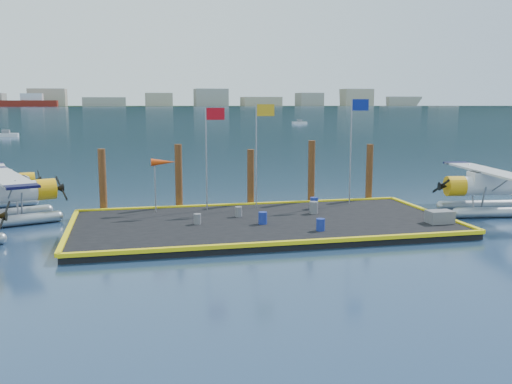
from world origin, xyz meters
TOP-DOWN VIEW (x-y plane):
  - ground at (0.00, 0.00)m, footprint 4000.00×4000.00m
  - dock at (0.00, 0.00)m, footprint 20.00×10.00m
  - dock_bumpers at (0.00, 0.00)m, footprint 20.25×10.25m
  - far_backdrop at (239.91, 1737.52)m, footprint 3050.00×2050.00m
  - seaplane_d at (14.65, 0.80)m, footprint 9.13×10.05m
  - drum_0 at (-3.55, -0.10)m, footprint 0.39×0.39m
  - drum_1 at (2.24, -2.99)m, footprint 0.43×0.43m
  - drum_2 at (3.31, 1.29)m, footprint 0.49×0.49m
  - drum_3 at (-0.20, -0.81)m, footprint 0.45×0.45m
  - drum_4 at (3.82, 2.74)m, footprint 0.48×0.48m
  - drum_5 at (-1.07, 1.33)m, footprint 0.40×0.40m
  - crate at (9.00, -2.62)m, footprint 1.32×0.88m
  - flagpole_red at (-2.29, 3.80)m, footprint 1.14×0.08m
  - flagpole_yellow at (0.70, 3.80)m, footprint 1.14×0.08m
  - flagpole_blue at (6.70, 3.80)m, footprint 1.14×0.08m
  - windsock at (-5.03, 3.80)m, footprint 1.40×0.44m
  - piling_0 at (-8.50, 5.40)m, footprint 0.44×0.44m
  - piling_1 at (-4.00, 5.40)m, footprint 0.44×0.44m
  - piling_2 at (0.50, 5.40)m, footprint 0.44×0.44m
  - piling_3 at (4.50, 5.40)m, footprint 0.44×0.44m
  - piling_4 at (8.50, 5.40)m, footprint 0.44×0.44m

SIDE VIEW (x-z plane):
  - ground at x=0.00m, z-range 0.00..0.00m
  - dock at x=0.00m, z-range 0.00..0.40m
  - dock_bumpers at x=0.00m, z-range 0.40..0.58m
  - drum_0 at x=-3.55m, z-range 0.40..0.95m
  - drum_5 at x=-1.07m, z-range 0.40..0.96m
  - drum_1 at x=2.24m, z-range 0.40..1.01m
  - drum_3 at x=-0.20m, z-range 0.40..1.04m
  - crate at x=9.00m, z-range 0.40..1.06m
  - drum_4 at x=3.82m, z-range 0.40..1.08m
  - drum_2 at x=3.31m, z-range 0.40..1.09m
  - seaplane_d at x=14.65m, z-range -0.23..3.32m
  - piling_2 at x=0.50m, z-range 0.00..3.80m
  - piling_0 at x=-8.50m, z-range 0.00..4.00m
  - piling_4 at x=8.50m, z-range 0.00..4.00m
  - piling_1 at x=-4.00m, z-range 0.00..4.20m
  - piling_3 at x=4.50m, z-range 0.00..4.30m
  - windsock at x=-5.03m, z-range 1.67..4.79m
  - flagpole_red at x=-2.29m, z-range 1.40..7.40m
  - flagpole_yellow at x=0.70m, z-range 1.41..7.61m
  - flagpole_blue at x=6.70m, z-range 1.44..7.94m
  - far_backdrop at x=239.91m, z-range -395.55..414.45m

